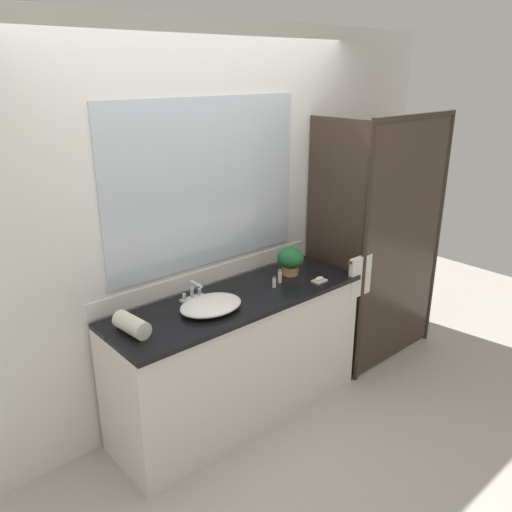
% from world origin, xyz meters
% --- Properties ---
extents(ground_plane, '(8.00, 8.00, 0.00)m').
position_xyz_m(ground_plane, '(0.00, 0.00, 0.00)').
color(ground_plane, '#B7B2A8').
extents(wall_back_with_mirror, '(4.40, 0.06, 2.60)m').
position_xyz_m(wall_back_with_mirror, '(0.00, 0.34, 1.31)').
color(wall_back_with_mirror, silver).
rests_on(wall_back_with_mirror, ground_plane).
extents(vanity_cabinet, '(1.80, 0.58, 0.90)m').
position_xyz_m(vanity_cabinet, '(0.00, 0.01, 0.45)').
color(vanity_cabinet, silver).
rests_on(vanity_cabinet, ground_plane).
extents(shower_enclosure, '(1.20, 0.59, 2.00)m').
position_xyz_m(shower_enclosure, '(1.28, -0.19, 1.02)').
color(shower_enclosure, '#2D2319').
rests_on(shower_enclosure, ground_plane).
extents(sink_basin, '(0.41, 0.31, 0.07)m').
position_xyz_m(sink_basin, '(-0.25, -0.03, 0.93)').
color(sink_basin, white).
rests_on(sink_basin, vanity_cabinet).
extents(faucet, '(0.17, 0.13, 0.14)m').
position_xyz_m(faucet, '(-0.25, 0.16, 0.94)').
color(faucet, silver).
rests_on(faucet, vanity_cabinet).
extents(potted_plant, '(0.19, 0.19, 0.20)m').
position_xyz_m(potted_plant, '(0.53, 0.06, 1.02)').
color(potted_plant, '#B77A51').
rests_on(potted_plant, vanity_cabinet).
extents(soap_dish, '(0.10, 0.07, 0.04)m').
position_xyz_m(soap_dish, '(0.59, -0.17, 0.91)').
color(soap_dish, silver).
rests_on(soap_dish, vanity_cabinet).
extents(amenity_bottle_body_wash, '(0.03, 0.03, 0.08)m').
position_xyz_m(amenity_bottle_body_wash, '(0.28, -0.03, 0.94)').
color(amenity_bottle_body_wash, white).
rests_on(amenity_bottle_body_wash, vanity_cabinet).
extents(amenity_bottle_conditioner, '(0.03, 0.03, 0.10)m').
position_xyz_m(amenity_bottle_conditioner, '(0.37, -0.00, 0.95)').
color(amenity_bottle_conditioner, silver).
rests_on(amenity_bottle_conditioner, vanity_cabinet).
extents(rolled_towel_near_edge, '(0.13, 0.25, 0.11)m').
position_xyz_m(rolled_towel_near_edge, '(-0.76, 0.02, 0.95)').
color(rolled_towel_near_edge, silver).
rests_on(rolled_towel_near_edge, vanity_cabinet).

